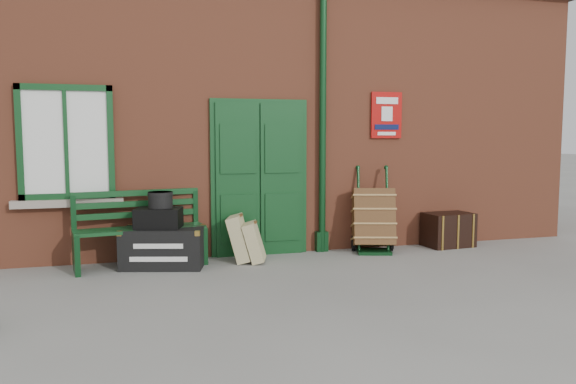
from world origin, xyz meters
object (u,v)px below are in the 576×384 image
object	(u,v)px
bench	(139,227)
dark_trunk	(448,230)
porter_trolley	(373,219)
houdini_trunk	(163,247)

from	to	relation	value
bench	dark_trunk	distance (m)	4.70
bench	porter_trolley	size ratio (longest dim) A/B	1.38
bench	houdini_trunk	world-z (taller)	bench
porter_trolley	dark_trunk	world-z (taller)	porter_trolley
bench	dark_trunk	bearing A→B (deg)	-7.89
bench	porter_trolley	world-z (taller)	porter_trolley
porter_trolley	bench	bearing A→B (deg)	-162.70
houdini_trunk	dark_trunk	xyz separation A→B (m)	(4.40, 0.20, 0.00)
porter_trolley	houdini_trunk	bearing A→B (deg)	-159.65
bench	porter_trolley	bearing A→B (deg)	-8.09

